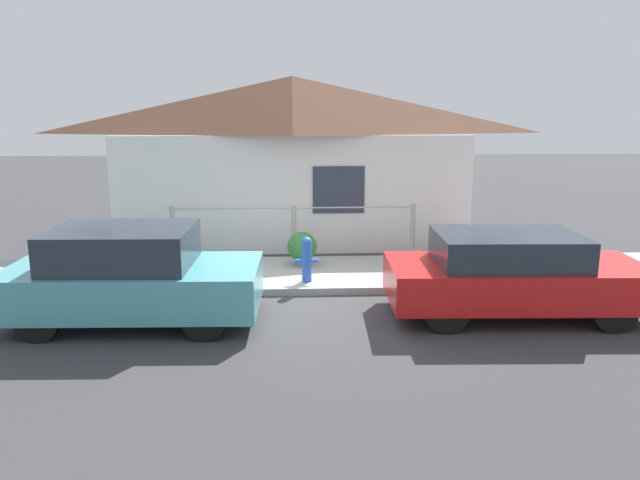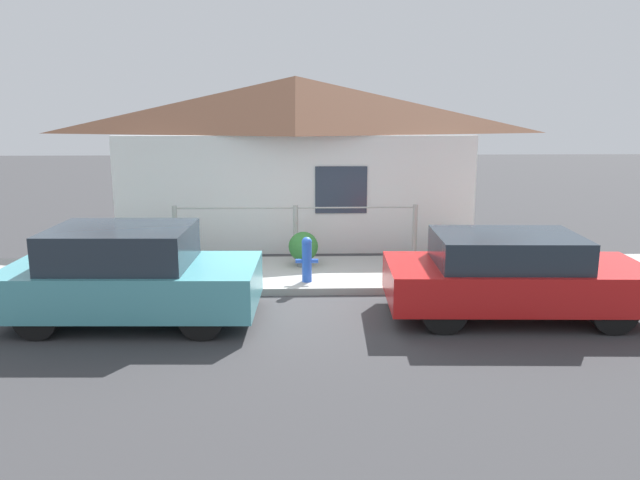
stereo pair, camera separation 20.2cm
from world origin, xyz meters
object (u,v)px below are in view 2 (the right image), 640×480
car_left (130,275)px  potted_plant_near_hydrant (303,247)px  car_right (513,275)px  fire_hydrant (307,258)px  potted_plant_by_fence (170,251)px  potted_plant_corner (450,245)px

car_left → potted_plant_near_hydrant: size_ratio=5.56×
car_right → potted_plant_near_hydrant: car_right is taller
car_left → car_right: (5.71, 0.00, -0.05)m
fire_hydrant → potted_plant_by_fence: fire_hydrant is taller
potted_plant_by_fence → potted_plant_corner: size_ratio=1.10×
car_left → potted_plant_corner: (5.46, 2.91, -0.25)m
fire_hydrant → potted_plant_by_fence: bearing=160.1°
car_right → potted_plant_by_fence: size_ratio=5.95×
car_left → fire_hydrant: (2.62, 1.59, -0.16)m
car_right → potted_plant_near_hydrant: (-3.15, 2.67, -0.17)m
car_right → potted_plant_near_hydrant: size_ratio=5.85×
car_left → potted_plant_corner: size_ratio=6.20×
fire_hydrant → potted_plant_corner: bearing=25.0°
potted_plant_near_hydrant → potted_plant_by_fence: size_ratio=1.02×
potted_plant_near_hydrant → potted_plant_corner: (2.89, 0.24, -0.03)m
car_right → potted_plant_corner: (-0.25, 2.91, -0.20)m
car_right → car_left: bearing=-177.8°
potted_plant_near_hydrant → potted_plant_corner: bearing=4.8°
car_left → potted_plant_near_hydrant: car_left is taller
car_right → potted_plant_near_hydrant: bearing=141.8°
potted_plant_corner → car_left: bearing=-151.9°
potted_plant_corner → potted_plant_by_fence: bearing=-175.9°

